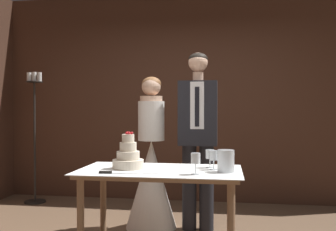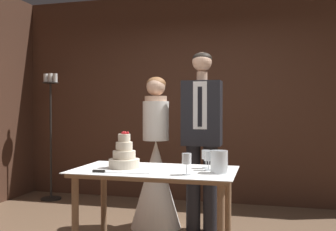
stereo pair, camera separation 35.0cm
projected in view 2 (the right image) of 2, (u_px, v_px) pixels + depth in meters
name	position (u px, v px, depth m)	size (l,w,h in m)	color
wall_back	(203.00, 97.00, 5.15)	(5.51, 0.12, 2.86)	#472B1E
cake_table	(155.00, 181.00, 3.08)	(1.33, 0.73, 0.77)	#8E6B4C
tiered_cake	(124.00, 157.00, 3.16)	(0.26, 0.26, 0.31)	beige
cake_knife	(110.00, 172.00, 2.91)	(0.46, 0.06, 0.02)	silver
wine_glass_near	(209.00, 157.00, 3.02)	(0.07, 0.07, 0.16)	silver
wine_glass_middle	(187.00, 160.00, 2.82)	(0.07, 0.07, 0.16)	silver
wine_glass_far	(206.00, 155.00, 3.13)	(0.07, 0.07, 0.15)	silver
hurricane_candle	(219.00, 162.00, 2.90)	(0.13, 0.13, 0.18)	silver
bride	(156.00, 172.00, 4.00)	(0.54, 0.54, 1.61)	white
groom	(202.00, 132.00, 3.87)	(0.40, 0.25, 1.85)	black
candle_stand	(51.00, 135.00, 5.23)	(0.28, 0.28, 1.77)	black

